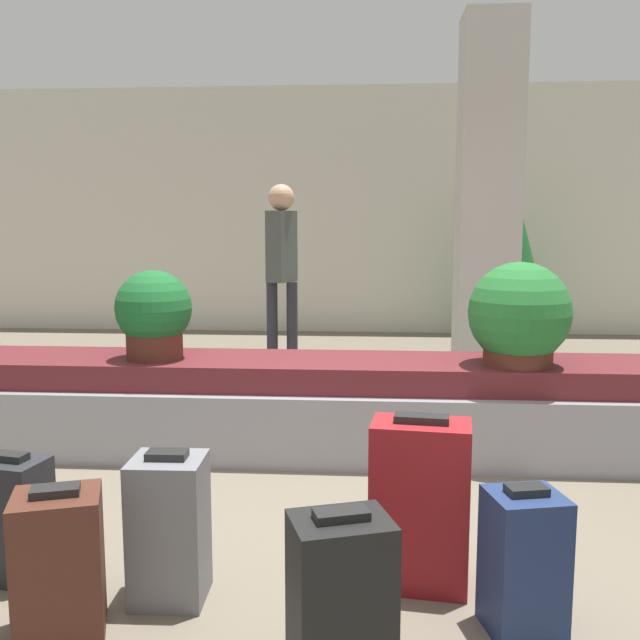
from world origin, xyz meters
TOP-DOWN VIEW (x-y plane):
  - ground_plane at (0.00, 0.00)m, footprint 18.00×18.00m
  - back_wall at (0.00, 6.37)m, footprint 18.00×0.06m
  - carousel at (0.00, 1.35)m, footprint 6.94×0.83m
  - pillar at (1.32, 3.26)m, footprint 0.51×0.51m
  - suitcase_0 at (0.23, -0.90)m, footprint 0.38×0.34m
  - suitcase_1 at (-0.77, -0.78)m, footprint 0.37×0.34m
  - suitcase_2 at (0.87, -0.64)m, footprint 0.30×0.30m
  - suitcase_5 at (-0.45, -0.51)m, footprint 0.29×0.27m
  - suitcase_6 at (0.52, -0.33)m, footprint 0.42×0.29m
  - suitcase_7 at (-1.14, -0.40)m, footprint 0.31×0.26m
  - potted_plant_0 at (-1.05, 1.29)m, footprint 0.48×0.48m
  - potted_plant_1 at (1.21, 1.24)m, footprint 0.61×0.61m
  - traveler_0 at (-0.56, 3.89)m, footprint 0.31×0.37m
  - decorated_tree at (1.94, 5.47)m, footprint 1.01×1.01m

SIDE VIEW (x-z plane):
  - ground_plane at x=0.00m, z-range 0.00..0.00m
  - suitcase_7 at x=-1.14m, z-range -0.01..0.52m
  - suitcase_2 at x=0.87m, z-range -0.01..0.53m
  - suitcase_0 at x=0.23m, z-range -0.01..0.54m
  - suitcase_1 at x=-0.77m, z-range -0.01..0.54m
  - carousel at x=0.00m, z-range -0.01..0.59m
  - suitcase_5 at x=-0.45m, z-range -0.01..0.59m
  - suitcase_6 at x=0.52m, z-range -0.01..0.70m
  - potted_plant_0 at x=-1.05m, z-range 0.60..1.17m
  - potted_plant_1 at x=1.21m, z-range 0.58..1.21m
  - decorated_tree at x=1.94m, z-range 0.09..2.10m
  - traveler_0 at x=-0.56m, z-range 0.20..2.02m
  - back_wall at x=0.00m, z-range 0.00..3.20m
  - pillar at x=1.32m, z-range 0.00..3.20m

